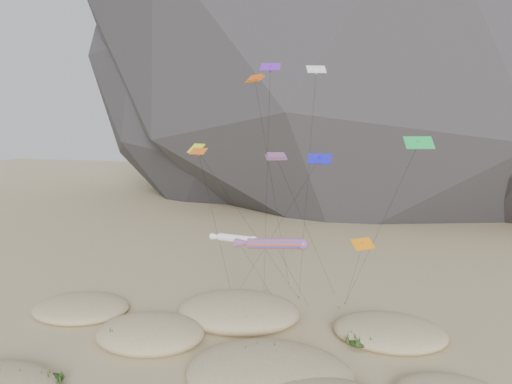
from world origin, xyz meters
TOP-DOWN VIEW (x-y plane):
  - dunes at (-1.46, 4.52)m, footprint 52.37×37.43m
  - dune_grass at (-1.42, 3.91)m, footprint 43.02×27.58m
  - kite_stakes at (2.24, 23.05)m, footprint 21.54×5.17m
  - rainbow_tube_kite at (2.02, 10.77)m, footprint 8.17×12.67m
  - white_tube_kite at (-2.77, 12.66)m, footprint 6.48×9.87m
  - orange_parafoil at (-1.91, 17.52)m, footprint 3.06×11.49m
  - multi_parafoil at (2.00, 12.55)m, footprint 5.29×16.37m
  - delta_kites at (5.15, 11.66)m, footprint 25.26×17.19m

SIDE VIEW (x-z plane):
  - kite_stakes at x=2.24m, z-range 0.00..0.30m
  - dunes at x=-1.46m, z-range -1.03..2.38m
  - dune_grass at x=-1.42m, z-range 0.12..1.55m
  - white_tube_kite at x=-2.77m, z-range 4.79..15.75m
  - rainbow_tube_kite at x=2.02m, z-range 4.79..16.18m
  - multi_parafoil at x=2.00m, z-range 9.13..28.81m
  - delta_kites at x=5.15m, z-range 5.38..33.98m
  - orange_parafoil at x=-1.91m, z-range 13.19..41.29m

